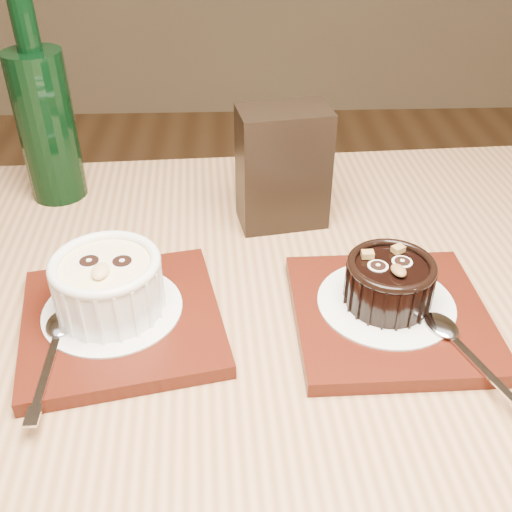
{
  "coord_description": "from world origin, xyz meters",
  "views": [
    {
      "loc": [
        -0.08,
        -0.34,
        1.13
      ],
      "look_at": [
        -0.06,
        0.1,
        0.81
      ],
      "focal_mm": 42.0,
      "sensor_mm": 36.0,
      "label": 1
    }
  ],
  "objects_px": {
    "tray_right": "(390,315)",
    "condiment_stand": "(283,168)",
    "ramekin_white": "(108,282)",
    "tray_left": "(122,321)",
    "green_bottle": "(46,121)",
    "ramekin_dark": "(389,281)",
    "table": "(236,422)"
  },
  "relations": [
    {
      "from": "tray_right",
      "to": "condiment_stand",
      "type": "relative_size",
      "value": 1.29
    },
    {
      "from": "ramekin_white",
      "to": "tray_right",
      "type": "xyz_separation_m",
      "value": [
        0.26,
        -0.01,
        -0.04
      ]
    },
    {
      "from": "tray_left",
      "to": "condiment_stand",
      "type": "relative_size",
      "value": 1.29
    },
    {
      "from": "tray_left",
      "to": "condiment_stand",
      "type": "height_order",
      "value": "condiment_stand"
    },
    {
      "from": "green_bottle",
      "to": "ramekin_dark",
      "type": "bearing_deg",
      "value": -34.76
    },
    {
      "from": "tray_left",
      "to": "condiment_stand",
      "type": "distance_m",
      "value": 0.25
    },
    {
      "from": "table",
      "to": "tray_left",
      "type": "distance_m",
      "value": 0.15
    },
    {
      "from": "table",
      "to": "tray_left",
      "type": "height_order",
      "value": "tray_left"
    },
    {
      "from": "tray_left",
      "to": "ramekin_dark",
      "type": "height_order",
      "value": "ramekin_dark"
    },
    {
      "from": "tray_left",
      "to": "tray_right",
      "type": "height_order",
      "value": "same"
    },
    {
      "from": "ramekin_white",
      "to": "ramekin_dark",
      "type": "relative_size",
      "value": 1.22
    },
    {
      "from": "tray_right",
      "to": "ramekin_white",
      "type": "bearing_deg",
      "value": 177.95
    },
    {
      "from": "tray_left",
      "to": "green_bottle",
      "type": "height_order",
      "value": "green_bottle"
    },
    {
      "from": "green_bottle",
      "to": "condiment_stand",
      "type": "bearing_deg",
      "value": -15.22
    },
    {
      "from": "ramekin_dark",
      "to": "tray_right",
      "type": "bearing_deg",
      "value": -84.89
    },
    {
      "from": "ramekin_white",
      "to": "condiment_stand",
      "type": "relative_size",
      "value": 0.71
    },
    {
      "from": "table",
      "to": "green_bottle",
      "type": "bearing_deg",
      "value": 126.11
    },
    {
      "from": "tray_right",
      "to": "condiment_stand",
      "type": "height_order",
      "value": "condiment_stand"
    },
    {
      "from": "table",
      "to": "ramekin_white",
      "type": "bearing_deg",
      "value": 156.53
    },
    {
      "from": "table",
      "to": "condiment_stand",
      "type": "distance_m",
      "value": 0.28
    },
    {
      "from": "table",
      "to": "condiment_stand",
      "type": "height_order",
      "value": "condiment_stand"
    },
    {
      "from": "ramekin_white",
      "to": "ramekin_dark",
      "type": "distance_m",
      "value": 0.26
    },
    {
      "from": "tray_left",
      "to": "ramekin_white",
      "type": "distance_m",
      "value": 0.04
    },
    {
      "from": "ramekin_dark",
      "to": "tray_left",
      "type": "bearing_deg",
      "value": 167.78
    },
    {
      "from": "table",
      "to": "ramekin_white",
      "type": "distance_m",
      "value": 0.19
    },
    {
      "from": "ramekin_dark",
      "to": "condiment_stand",
      "type": "height_order",
      "value": "condiment_stand"
    },
    {
      "from": "tray_left",
      "to": "green_bottle",
      "type": "relative_size",
      "value": 0.7
    },
    {
      "from": "table",
      "to": "condiment_stand",
      "type": "relative_size",
      "value": 8.85
    },
    {
      "from": "tray_left",
      "to": "tray_right",
      "type": "distance_m",
      "value": 0.25
    },
    {
      "from": "ramekin_dark",
      "to": "green_bottle",
      "type": "height_order",
      "value": "green_bottle"
    },
    {
      "from": "tray_left",
      "to": "ramekin_white",
      "type": "bearing_deg",
      "value": 140.76
    },
    {
      "from": "tray_right",
      "to": "ramekin_dark",
      "type": "height_order",
      "value": "ramekin_dark"
    }
  ]
}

